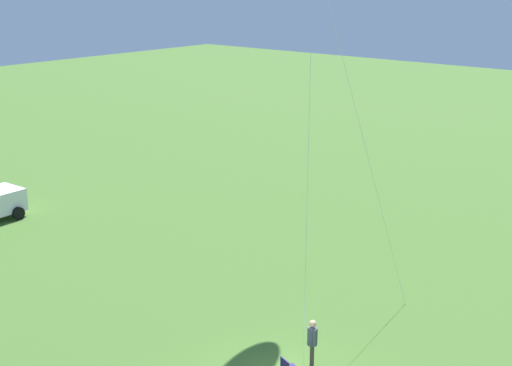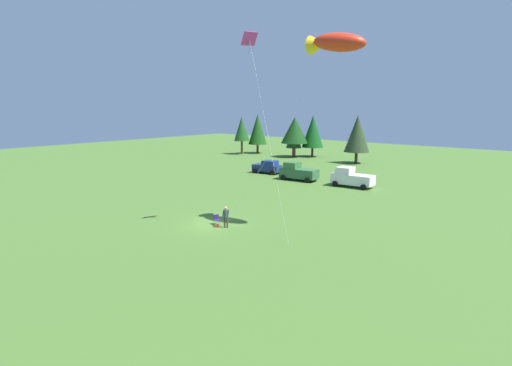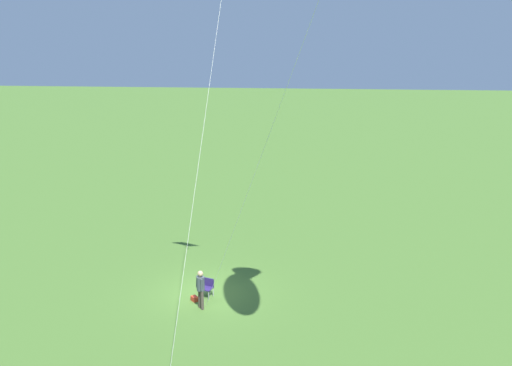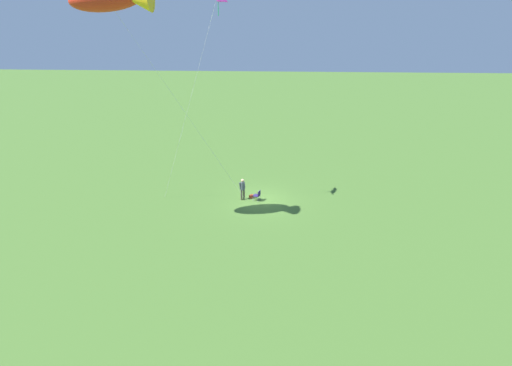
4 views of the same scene
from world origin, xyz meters
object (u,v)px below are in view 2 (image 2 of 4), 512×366
at_px(person_kite_flyer, 226,215).
at_px(kite_large_fish, 334,43).
at_px(truck_green_flatbed, 298,172).
at_px(folding_chair, 217,219).
at_px(kite_diamond_rainbow, 250,44).
at_px(backpack_on_grass, 217,226).
at_px(car_navy_hatch, 268,167).
at_px(truck_white_pickup, 351,178).

height_order(person_kite_flyer, kite_large_fish, kite_large_fish).
relative_size(person_kite_flyer, truck_green_flatbed, 0.34).
xyz_separation_m(folding_chair, kite_diamond_rainbow, (2.53, 1.40, 13.67)).
height_order(backpack_on_grass, truck_green_flatbed, truck_green_flatbed).
height_order(car_navy_hatch, kite_large_fish, kite_large_fish).
bearing_deg(truck_white_pickup, kite_diamond_rainbow, 90.93).
height_order(truck_green_flatbed, kite_large_fish, kite_large_fish).
height_order(person_kite_flyer, car_navy_hatch, car_navy_hatch).
bearing_deg(kite_large_fish, kite_diamond_rainbow, -143.67).
xyz_separation_m(backpack_on_grass, truck_green_flatbed, (-6.79, 21.62, 0.99)).
height_order(car_navy_hatch, truck_white_pickup, truck_white_pickup).
distance_m(folding_chair, backpack_on_grass, 0.82).
relative_size(truck_white_pickup, kite_large_fish, 0.34).
bearing_deg(folding_chair, truck_white_pickup, 106.69).
height_order(backpack_on_grass, truck_white_pickup, truck_white_pickup).
xyz_separation_m(person_kite_flyer, folding_chair, (-1.18, 0.11, -0.53)).
relative_size(car_navy_hatch, kite_diamond_rainbow, 0.29).
xyz_separation_m(person_kite_flyer, truck_green_flatbed, (-7.45, 21.22, 0.08)).
distance_m(person_kite_flyer, folding_chair, 1.30).
distance_m(backpack_on_grass, truck_white_pickup, 22.18).
height_order(person_kite_flyer, kite_diamond_rainbow, kite_diamond_rainbow).
height_order(truck_white_pickup, kite_diamond_rainbow, kite_diamond_rainbow).
bearing_deg(car_navy_hatch, kite_large_fish, -47.73).
xyz_separation_m(folding_chair, backpack_on_grass, (0.52, -0.51, -0.38)).
bearing_deg(person_kite_flyer, truck_white_pickup, 143.11).
relative_size(truck_green_flatbed, truck_white_pickup, 1.01).
bearing_deg(car_navy_hatch, backpack_on_grass, -66.84).
relative_size(person_kite_flyer, car_navy_hatch, 0.40).
bearing_deg(backpack_on_grass, kite_diamond_rainbow, 43.64).
bearing_deg(kite_large_fish, car_navy_hatch, 138.65).
distance_m(person_kite_flyer, kite_diamond_rainbow, 13.29).
relative_size(folding_chair, backpack_on_grass, 2.56).
height_order(person_kite_flyer, truck_green_flatbed, truck_green_flatbed).
bearing_deg(kite_diamond_rainbow, folding_chair, -151.06).
height_order(kite_large_fish, kite_diamond_rainbow, kite_large_fish).
bearing_deg(kite_diamond_rainbow, car_navy_hatch, 125.39).
distance_m(car_navy_hatch, truck_green_flatbed, 6.69).
bearing_deg(kite_large_fish, truck_green_flatbed, 130.63).
distance_m(backpack_on_grass, kite_diamond_rainbow, 14.32).
relative_size(person_kite_flyer, folding_chair, 2.12).
bearing_deg(folding_chair, kite_large_fish, 53.81).
xyz_separation_m(folding_chair, truck_white_pickup, (1.19, 21.63, 0.61)).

